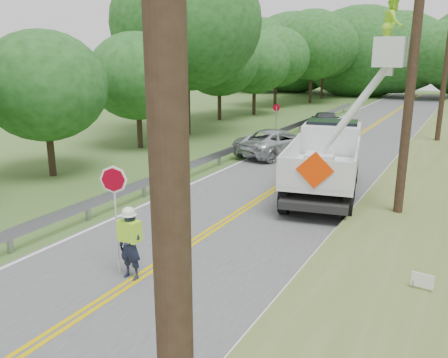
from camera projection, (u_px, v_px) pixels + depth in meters
The scene contains 12 objects.
ground at pixel (95, 306), 10.28m from camera, with size 140.00×140.00×0.00m, color #355622.
road at pixel (304, 170), 22.13m from camera, with size 7.20×96.00×0.03m.
guardrail at pixel (238, 148), 24.61m from camera, with size 0.18×48.00×0.77m.
utility_poles at pixel (437, 57), 20.99m from camera, with size 1.60×43.30×10.00m.
treeline_left at pixel (242, 47), 37.52m from camera, with size 9.96×57.17×11.69m.
treeline_horizon at pixel (423, 53), 56.48m from camera, with size 56.71×14.91×11.83m.
flagger at pixel (130, 240), 11.29m from camera, with size 1.09×0.42×2.81m.
bucket_truck at pixel (331, 151), 18.72m from camera, with size 4.71×7.66×7.10m.
suv_silver at pixel (277, 142), 25.25m from camera, with size 2.40×5.20×1.45m, color #B5B7BD.
suv_darkgrey at pixel (325, 122), 32.87m from camera, with size 1.96×4.83×1.40m, color #393C41.
stop_sign_permanent at pixel (276, 116), 30.08m from camera, with size 0.41×0.30×2.26m.
yard_sign at pixel (422, 282), 10.34m from camera, with size 0.48×0.07×0.69m.
Camera 1 is at (6.91, -6.67, 5.43)m, focal length 37.13 mm.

